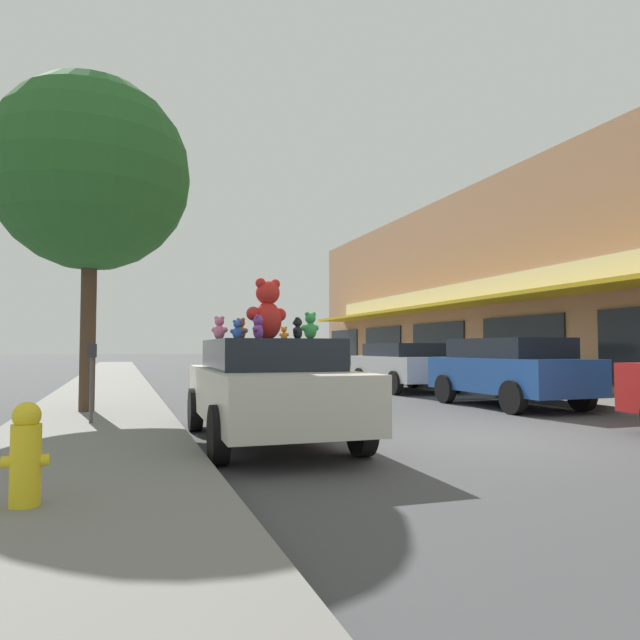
{
  "coord_description": "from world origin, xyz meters",
  "views": [
    {
      "loc": [
        -5.27,
        -7.37,
        1.36
      ],
      "look_at": [
        -1.11,
        4.52,
        1.98
      ],
      "focal_mm": 32.0,
      "sensor_mm": 36.0,
      "label": 1
    }
  ],
  "objects_px": {
    "teddy_bear_giant": "(268,310)",
    "teddy_bear_black": "(298,329)",
    "teddy_bear_orange": "(284,334)",
    "parking_meter": "(92,372)",
    "teddy_bear_green": "(310,326)",
    "street_tree": "(91,174)",
    "plush_art_car": "(268,386)",
    "parked_car_far_right": "(404,365)",
    "fire_hydrant": "(26,454)",
    "parked_car_far_center": "(508,369)",
    "teddy_bear_pink": "(219,328)",
    "teddy_bear_purple": "(258,327)",
    "teddy_bear_brown": "(241,329)",
    "teddy_bear_blue": "(237,330)"
  },
  "relations": [
    {
      "from": "teddy_bear_giant",
      "to": "teddy_bear_green",
      "type": "height_order",
      "value": "teddy_bear_giant"
    },
    {
      "from": "plush_art_car",
      "to": "teddy_bear_pink",
      "type": "xyz_separation_m",
      "value": [
        -0.66,
        0.34,
        0.85
      ]
    },
    {
      "from": "teddy_bear_giant",
      "to": "fire_hydrant",
      "type": "xyz_separation_m",
      "value": [
        -2.73,
        -3.36,
        -1.37
      ]
    },
    {
      "from": "teddy_bear_giant",
      "to": "teddy_bear_black",
      "type": "bearing_deg",
      "value": 131.55
    },
    {
      "from": "teddy_bear_blue",
      "to": "teddy_bear_purple",
      "type": "height_order",
      "value": "teddy_bear_purple"
    },
    {
      "from": "teddy_bear_brown",
      "to": "teddy_bear_black",
      "type": "relative_size",
      "value": 1.02
    },
    {
      "from": "plush_art_car",
      "to": "teddy_bear_green",
      "type": "relative_size",
      "value": 12.04
    },
    {
      "from": "teddy_bear_pink",
      "to": "parked_car_far_right",
      "type": "distance_m",
      "value": 10.57
    },
    {
      "from": "parking_meter",
      "to": "parked_car_far_center",
      "type": "bearing_deg",
      "value": 7.4
    },
    {
      "from": "teddy_bear_black",
      "to": "teddy_bear_purple",
      "type": "relative_size",
      "value": 0.95
    },
    {
      "from": "teddy_bear_green",
      "to": "parked_car_far_right",
      "type": "bearing_deg",
      "value": -136.75
    },
    {
      "from": "teddy_bear_orange",
      "to": "teddy_bear_green",
      "type": "height_order",
      "value": "teddy_bear_green"
    },
    {
      "from": "teddy_bear_giant",
      "to": "parked_car_far_center",
      "type": "height_order",
      "value": "teddy_bear_giant"
    },
    {
      "from": "street_tree",
      "to": "parking_meter",
      "type": "bearing_deg",
      "value": -84.97
    },
    {
      "from": "teddy_bear_pink",
      "to": "parked_car_far_right",
      "type": "relative_size",
      "value": 0.09
    },
    {
      "from": "teddy_bear_brown",
      "to": "parked_car_far_center",
      "type": "relative_size",
      "value": 0.08
    },
    {
      "from": "teddy_bear_black",
      "to": "teddy_bear_orange",
      "type": "relative_size",
      "value": 1.43
    },
    {
      "from": "teddy_bear_black",
      "to": "parking_meter",
      "type": "bearing_deg",
      "value": -91.3
    },
    {
      "from": "teddy_bear_giant",
      "to": "parking_meter",
      "type": "xyz_separation_m",
      "value": [
        -2.49,
        1.67,
        -0.96
      ]
    },
    {
      "from": "teddy_bear_pink",
      "to": "teddy_bear_blue",
      "type": "distance_m",
      "value": 0.37
    },
    {
      "from": "parked_car_far_center",
      "to": "parked_car_far_right",
      "type": "distance_m",
      "value": 5.15
    },
    {
      "from": "teddy_bear_green",
      "to": "parked_car_far_right",
      "type": "xyz_separation_m",
      "value": [
        5.99,
        8.6,
        -0.83
      ]
    },
    {
      "from": "teddy_bear_giant",
      "to": "parking_meter",
      "type": "relative_size",
      "value": 0.72
    },
    {
      "from": "street_tree",
      "to": "fire_hydrant",
      "type": "bearing_deg",
      "value": -90.59
    },
    {
      "from": "parked_car_far_right",
      "to": "fire_hydrant",
      "type": "relative_size",
      "value": 5.19
    },
    {
      "from": "teddy_bear_purple",
      "to": "plush_art_car",
      "type": "bearing_deg",
      "value": 171.39
    },
    {
      "from": "teddy_bear_brown",
      "to": "fire_hydrant",
      "type": "bearing_deg",
      "value": 107.7
    },
    {
      "from": "teddy_bear_brown",
      "to": "parking_meter",
      "type": "xyz_separation_m",
      "value": [
        -2.16,
        1.32,
        -0.68
      ]
    },
    {
      "from": "teddy_bear_giant",
      "to": "parked_car_far_right",
      "type": "xyz_separation_m",
      "value": [
        6.45,
        7.97,
        -1.09
      ]
    },
    {
      "from": "teddy_bear_blue",
      "to": "parked_car_far_right",
      "type": "bearing_deg",
      "value": -116.04
    },
    {
      "from": "teddy_bear_purple",
      "to": "parked_car_far_right",
      "type": "xyz_separation_m",
      "value": [
        6.67,
        8.31,
        -0.82
      ]
    },
    {
      "from": "fire_hydrant",
      "to": "parked_car_far_right",
      "type": "bearing_deg",
      "value": 50.99
    },
    {
      "from": "teddy_bear_black",
      "to": "teddy_bear_green",
      "type": "relative_size",
      "value": 0.86
    },
    {
      "from": "teddy_bear_brown",
      "to": "parked_car_far_center",
      "type": "xyz_separation_m",
      "value": [
        6.78,
        2.48,
        -0.78
      ]
    },
    {
      "from": "plush_art_car",
      "to": "parking_meter",
      "type": "xyz_separation_m",
      "value": [
        -2.47,
        1.79,
        0.16
      ]
    },
    {
      "from": "teddy_bear_brown",
      "to": "teddy_bear_purple",
      "type": "height_order",
      "value": "teddy_bear_purple"
    },
    {
      "from": "teddy_bear_purple",
      "to": "street_tree",
      "type": "distance_m",
      "value": 5.51
    },
    {
      "from": "teddy_bear_orange",
      "to": "parked_car_far_center",
      "type": "xyz_separation_m",
      "value": [
        5.99,
        2.1,
        -0.73
      ]
    },
    {
      "from": "teddy_bear_black",
      "to": "plush_art_car",
      "type": "bearing_deg",
      "value": -73.03
    },
    {
      "from": "teddy_bear_black",
      "to": "teddy_bear_green",
      "type": "height_order",
      "value": "teddy_bear_green"
    },
    {
      "from": "teddy_bear_giant",
      "to": "teddy_bear_green",
      "type": "relative_size",
      "value": 2.36
    },
    {
      "from": "teddy_bear_pink",
      "to": "teddy_bear_green",
      "type": "bearing_deg",
      "value": 177.3
    },
    {
      "from": "teddy_bear_pink",
      "to": "teddy_bear_purple",
      "type": "distance_m",
      "value": 0.72
    },
    {
      "from": "teddy_bear_brown",
      "to": "parked_car_far_right",
      "type": "height_order",
      "value": "teddy_bear_brown"
    },
    {
      "from": "teddy_bear_black",
      "to": "parking_meter",
      "type": "height_order",
      "value": "teddy_bear_black"
    },
    {
      "from": "teddy_bear_green",
      "to": "street_tree",
      "type": "bearing_deg",
      "value": -65.01
    },
    {
      "from": "teddy_bear_giant",
      "to": "parking_meter",
      "type": "distance_m",
      "value": 3.15
    },
    {
      "from": "parked_car_far_right",
      "to": "parking_meter",
      "type": "relative_size",
      "value": 3.23
    },
    {
      "from": "teddy_bear_brown",
      "to": "teddy_bear_blue",
      "type": "bearing_deg",
      "value": 122.88
    },
    {
      "from": "teddy_bear_green",
      "to": "fire_hydrant",
      "type": "bearing_deg",
      "value": 28.67
    }
  ]
}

